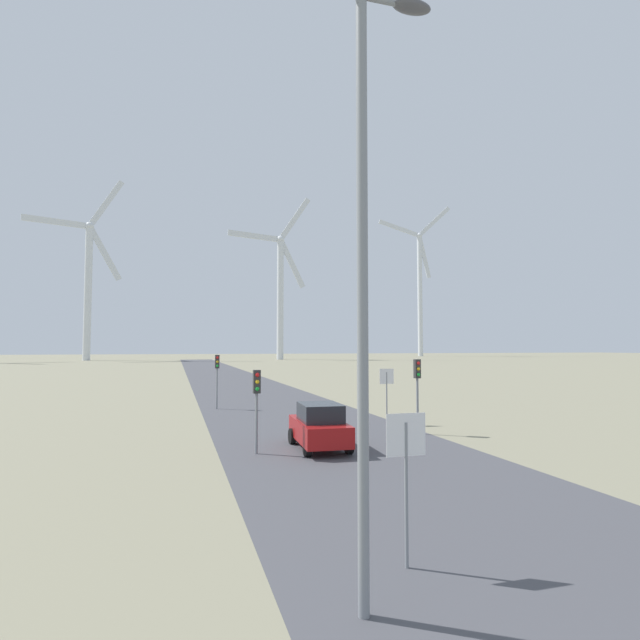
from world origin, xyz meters
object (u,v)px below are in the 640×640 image
object	(u,v)px
streetlamp	(362,218)
traffic_light_post_mid_left	(217,369)
wind_turbine_left	(88,276)
wind_turbine_right	(420,283)
stop_sign_far	(387,385)
traffic_light_post_near_right	(417,379)
car_approaching	(319,426)
stop_sign_near	(406,459)
traffic_light_post_near_left	(257,392)
wind_turbine_center	(280,284)

from	to	relation	value
streetlamp	traffic_light_post_mid_left	size ratio (longest dim) A/B	2.77
wind_turbine_left	wind_turbine_right	distance (m)	137.54
stop_sign_far	streetlamp	bearing A→B (deg)	-114.87
traffic_light_post_near_right	car_approaching	distance (m)	6.03
stop_sign_near	wind_turbine_right	bearing A→B (deg)	62.34
stop_sign_near	traffic_light_post_near_left	size ratio (longest dim) A/B	0.89
stop_sign_near	traffic_light_post_near_right	xyz separation A→B (m)	(6.88, 12.89, 0.59)
streetlamp	wind_turbine_right	size ratio (longest dim) A/B	0.14
car_approaching	stop_sign_near	bearing A→B (deg)	-97.56
streetlamp	traffic_light_post_near_left	distance (m)	12.59
stop_sign_near	stop_sign_far	size ratio (longest dim) A/B	0.97
traffic_light_post_near_left	wind_turbine_center	distance (m)	147.22
wind_turbine_right	stop_sign_far	bearing A→B (deg)	-118.09
streetlamp	stop_sign_far	bearing A→B (deg)	65.13
stop_sign_near	traffic_light_post_mid_left	bearing A→B (deg)	93.40
traffic_light_post_near_left	traffic_light_post_near_right	xyz separation A→B (m)	(8.03, 2.24, 0.23)
traffic_light_post_near_left	wind_turbine_right	distance (m)	213.07
traffic_light_post_near_right	traffic_light_post_mid_left	xyz separation A→B (m)	(-8.38, 12.38, 0.04)
wind_turbine_left	traffic_light_post_near_left	bearing A→B (deg)	-78.79
car_approaching	wind_turbine_center	bearing A→B (deg)	79.03
stop_sign_far	traffic_light_post_near_left	xyz separation A→B (m)	(-7.84, -5.42, 0.30)
stop_sign_far	traffic_light_post_mid_left	size ratio (longest dim) A/B	0.82
traffic_light_post_mid_left	wind_turbine_right	bearing A→B (deg)	58.57
streetlamp	stop_sign_far	world-z (taller)	streetlamp
wind_turbine_right	traffic_light_post_near_left	bearing A→B (deg)	-119.28
stop_sign_far	wind_turbine_right	size ratio (longest dim) A/B	0.04
streetlamp	traffic_light_post_near_left	size ratio (longest dim) A/B	3.08
wind_turbine_center	car_approaching	bearing A→B (deg)	-100.97
traffic_light_post_near_left	traffic_light_post_mid_left	world-z (taller)	traffic_light_post_mid_left
streetlamp	stop_sign_near	xyz separation A→B (m)	(1.38, 1.35, -4.17)
wind_turbine_center	wind_turbine_right	bearing A→B (deg)	29.67
streetlamp	wind_turbine_right	distance (m)	223.13
traffic_light_post_near_left	wind_turbine_center	size ratio (longest dim) A/B	0.06
streetlamp	traffic_light_post_near_left	xyz separation A→B (m)	(0.23, 12.00, -3.80)
stop_sign_far	wind_turbine_right	world-z (taller)	wind_turbine_right
traffic_light_post_mid_left	wind_turbine_left	size ratio (longest dim) A/B	0.06
stop_sign_far	car_approaching	world-z (taller)	stop_sign_far
traffic_light_post_near_right	wind_turbine_right	bearing A→B (deg)	62.37
traffic_light_post_mid_left	traffic_light_post_near_left	bearing A→B (deg)	-88.61
streetlamp	car_approaching	size ratio (longest dim) A/B	2.37
stop_sign_far	wind_turbine_center	distance (m)	140.58
car_approaching	wind_turbine_right	xyz separation A→B (m)	(100.52, 183.68, 32.20)
traffic_light_post_mid_left	car_approaching	world-z (taller)	traffic_light_post_mid_left
streetlamp	car_approaching	xyz separation A→B (m)	(2.83, 12.23, -5.26)
streetlamp	traffic_light_post_mid_left	xyz separation A→B (m)	(-0.12, 26.62, -3.53)
traffic_light_post_near_right	traffic_light_post_near_left	bearing A→B (deg)	-164.43
wind_turbine_left	wind_turbine_right	xyz separation A→B (m)	(132.20, 37.24, 7.33)
traffic_light_post_near_left	wind_turbine_right	world-z (taller)	wind_turbine_right
traffic_light_post_near_left	traffic_light_post_near_right	size ratio (longest dim) A/B	0.91
stop_sign_near	traffic_light_post_mid_left	size ratio (longest dim) A/B	0.80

